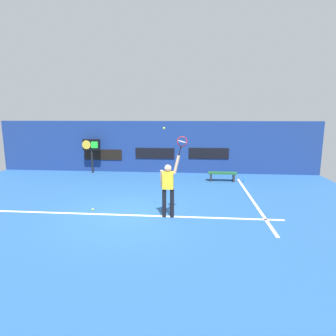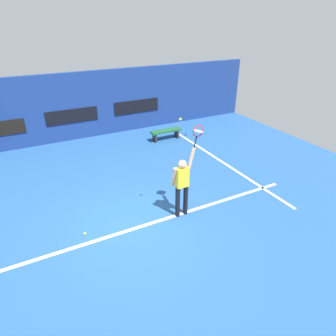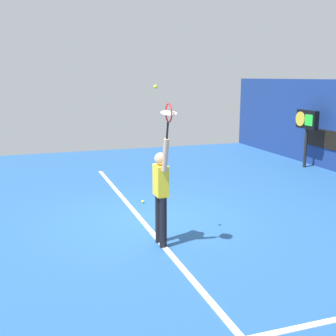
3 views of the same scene
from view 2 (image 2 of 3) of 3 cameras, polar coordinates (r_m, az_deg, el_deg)
The scene contains 12 objects.
ground_plane at distance 8.16m, azimuth -6.85°, elevation -10.74°, with size 18.00×18.00×0.00m, color #23518C.
back_wall at distance 13.75m, azimuth -18.12°, elevation 10.94°, with size 18.00×0.20×2.89m, color navy.
sponsor_banner_center at distance 13.73m, azimuth -17.81°, elevation 9.41°, with size 2.20×0.03×0.60m, color black.
sponsor_banner_starboard at distance 14.49m, azimuth -6.00°, elevation 11.59°, with size 2.20×0.03×0.60m, color black.
court_baseline at distance 8.03m, azimuth -6.38°, elevation -11.40°, with size 10.00×0.10×0.01m, color white.
court_sideline at distance 11.55m, azimuth 10.25°, elevation 1.17°, with size 0.10×7.00×0.01m, color white.
tennis_player at distance 7.95m, azimuth 2.69°, elevation -2.91°, with size 0.62×0.31×1.99m.
tennis_racket at distance 7.56m, azimuth 5.70°, elevation 6.81°, with size 0.38×0.27×0.63m.
tennis_ball at distance 7.11m, azimuth 2.37°, elevation 9.27°, with size 0.07×0.07×0.07m, color #CCE033.
court_bench at distance 13.35m, azimuth -0.41°, elevation 6.81°, with size 1.40×0.36×0.45m.
water_bottle at distance 13.93m, azimuth 3.63°, elevation 6.69°, with size 0.07×0.07×0.24m, color #338CD8.
spare_ball at distance 8.06m, azimuth -15.61°, elevation -11.97°, with size 0.07×0.07×0.07m, color #CCE033.
Camera 2 is at (-2.10, -6.10, 5.00)m, focal length 31.95 mm.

